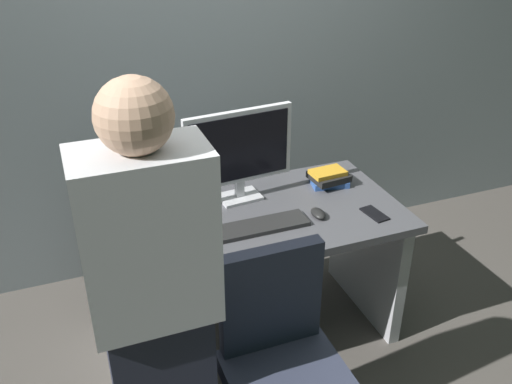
{
  "coord_description": "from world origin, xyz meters",
  "views": [
    {
      "loc": [
        -0.78,
        -2.09,
        2.06
      ],
      "look_at": [
        0.0,
        -0.05,
        0.87
      ],
      "focal_mm": 39.12,
      "sensor_mm": 36.0,
      "label": 1
    }
  ],
  "objects_px": {
    "cup_near_keyboard": "(173,237)",
    "cell_phone": "(375,214)",
    "book_stack": "(329,178)",
    "office_chair": "(283,379)",
    "mouse": "(318,213)",
    "person_at_desk": "(156,315)",
    "monitor": "(238,151)",
    "keyboard": "(262,226)",
    "cup_by_monitor": "(154,205)",
    "desk": "(252,255)"
  },
  "relations": [
    {
      "from": "cup_near_keyboard",
      "to": "cell_phone",
      "type": "bearing_deg",
      "value": -4.48
    },
    {
      "from": "book_stack",
      "to": "cup_near_keyboard",
      "type": "bearing_deg",
      "value": -162.93
    },
    {
      "from": "office_chair",
      "to": "mouse",
      "type": "height_order",
      "value": "office_chair"
    },
    {
      "from": "person_at_desk",
      "to": "mouse",
      "type": "bearing_deg",
      "value": 31.9
    },
    {
      "from": "monitor",
      "to": "mouse",
      "type": "xyz_separation_m",
      "value": [
        0.29,
        -0.29,
        -0.24
      ]
    },
    {
      "from": "monitor",
      "to": "keyboard",
      "type": "bearing_deg",
      "value": -89.04
    },
    {
      "from": "person_at_desk",
      "to": "book_stack",
      "type": "distance_m",
      "value": 1.33
    },
    {
      "from": "book_stack",
      "to": "mouse",
      "type": "bearing_deg",
      "value": -125.92
    },
    {
      "from": "monitor",
      "to": "mouse",
      "type": "height_order",
      "value": "monitor"
    },
    {
      "from": "cell_phone",
      "to": "mouse",
      "type": "bearing_deg",
      "value": 155.54
    },
    {
      "from": "mouse",
      "to": "cup_by_monitor",
      "type": "relative_size",
      "value": 1.18
    },
    {
      "from": "office_chair",
      "to": "cell_phone",
      "type": "xyz_separation_m",
      "value": [
        0.68,
        0.51,
        0.3
      ]
    },
    {
      "from": "keyboard",
      "to": "book_stack",
      "type": "relative_size",
      "value": 2.11
    },
    {
      "from": "cell_phone",
      "to": "person_at_desk",
      "type": "bearing_deg",
      "value": -164.96
    },
    {
      "from": "desk",
      "to": "cup_near_keyboard",
      "type": "bearing_deg",
      "value": -162.84
    },
    {
      "from": "cup_near_keyboard",
      "to": "book_stack",
      "type": "distance_m",
      "value": 0.92
    },
    {
      "from": "person_at_desk",
      "to": "cell_phone",
      "type": "bearing_deg",
      "value": 22.31
    },
    {
      "from": "keyboard",
      "to": "mouse",
      "type": "height_order",
      "value": "mouse"
    },
    {
      "from": "keyboard",
      "to": "cup_near_keyboard",
      "type": "distance_m",
      "value": 0.41
    },
    {
      "from": "cup_near_keyboard",
      "to": "cell_phone",
      "type": "xyz_separation_m",
      "value": [
        0.94,
        -0.07,
        -0.05
      ]
    },
    {
      "from": "mouse",
      "to": "cell_phone",
      "type": "bearing_deg",
      "value": -17.2
    },
    {
      "from": "desk",
      "to": "monitor",
      "type": "xyz_separation_m",
      "value": [
        -0.0,
        0.17,
        0.48
      ]
    },
    {
      "from": "cell_phone",
      "to": "monitor",
      "type": "bearing_deg",
      "value": 138.28
    },
    {
      "from": "book_stack",
      "to": "monitor",
      "type": "bearing_deg",
      "value": 176.66
    },
    {
      "from": "monitor",
      "to": "cell_phone",
      "type": "distance_m",
      "value": 0.7
    },
    {
      "from": "cup_by_monitor",
      "to": "keyboard",
      "type": "bearing_deg",
      "value": -35.87
    },
    {
      "from": "desk",
      "to": "cell_phone",
      "type": "height_order",
      "value": "cell_phone"
    },
    {
      "from": "person_at_desk",
      "to": "book_stack",
      "type": "xyz_separation_m",
      "value": [
        1.06,
        0.8,
        -0.07
      ]
    },
    {
      "from": "desk",
      "to": "cup_near_keyboard",
      "type": "xyz_separation_m",
      "value": [
        -0.4,
        -0.12,
        0.28
      ]
    },
    {
      "from": "monitor",
      "to": "book_stack",
      "type": "xyz_separation_m",
      "value": [
        0.48,
        -0.03,
        -0.21
      ]
    },
    {
      "from": "cup_by_monitor",
      "to": "office_chair",
      "type": "bearing_deg",
      "value": -72.95
    },
    {
      "from": "keyboard",
      "to": "mouse",
      "type": "bearing_deg",
      "value": -0.52
    },
    {
      "from": "mouse",
      "to": "book_stack",
      "type": "bearing_deg",
      "value": 54.08
    },
    {
      "from": "monitor",
      "to": "mouse",
      "type": "bearing_deg",
      "value": -45.63
    },
    {
      "from": "monitor",
      "to": "office_chair",
      "type": "bearing_deg",
      "value": -98.96
    },
    {
      "from": "cell_phone",
      "to": "office_chair",
      "type": "bearing_deg",
      "value": -150.26
    },
    {
      "from": "monitor",
      "to": "cup_by_monitor",
      "type": "height_order",
      "value": "monitor"
    },
    {
      "from": "monitor",
      "to": "cup_by_monitor",
      "type": "relative_size",
      "value": 6.39
    },
    {
      "from": "desk",
      "to": "book_stack",
      "type": "xyz_separation_m",
      "value": [
        0.47,
        0.14,
        0.27
      ]
    },
    {
      "from": "keyboard",
      "to": "book_stack",
      "type": "height_order",
      "value": "book_stack"
    },
    {
      "from": "monitor",
      "to": "cup_near_keyboard",
      "type": "bearing_deg",
      "value": -143.4
    },
    {
      "from": "office_chair",
      "to": "book_stack",
      "type": "height_order",
      "value": "office_chair"
    },
    {
      "from": "mouse",
      "to": "book_stack",
      "type": "height_order",
      "value": "book_stack"
    },
    {
      "from": "monitor",
      "to": "mouse",
      "type": "distance_m",
      "value": 0.47
    },
    {
      "from": "keyboard",
      "to": "cup_near_keyboard",
      "type": "bearing_deg",
      "value": -178.69
    },
    {
      "from": "cup_near_keyboard",
      "to": "cup_by_monitor",
      "type": "distance_m",
      "value": 0.31
    },
    {
      "from": "cup_by_monitor",
      "to": "book_stack",
      "type": "distance_m",
      "value": 0.89
    },
    {
      "from": "person_at_desk",
      "to": "cell_phone",
      "type": "relative_size",
      "value": 11.38
    },
    {
      "from": "desk",
      "to": "mouse",
      "type": "relative_size",
      "value": 14.25
    },
    {
      "from": "mouse",
      "to": "cell_phone",
      "type": "relative_size",
      "value": 0.69
    }
  ]
}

